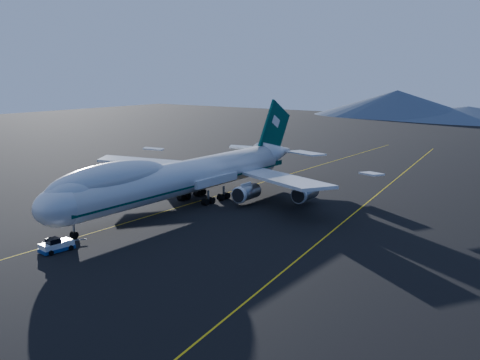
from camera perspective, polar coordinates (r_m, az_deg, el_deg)
The scene contains 5 objects.
ground at distance 105.83m, azimuth -5.77°, elevation -2.67°, with size 500.00×500.00×0.00m, color black.
taxiway_line_main at distance 105.82m, azimuth -5.77°, elevation -2.66°, with size 0.25×220.00×0.01m, color gold.
taxiway_line_side at distance 98.15m, azimuth 11.52°, elevation -3.96°, with size 0.25×200.00×0.01m, color gold.
boeing_747 at distance 104.60m, azimuth -5.82°, elevation 0.42°, with size 59.62×72.43×19.37m.
pushback_tug at distance 83.04m, azimuth -18.96°, elevation -6.74°, with size 3.22×5.06×2.09m.
Camera 1 is at (68.30, -76.67, 25.63)m, focal length 40.00 mm.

